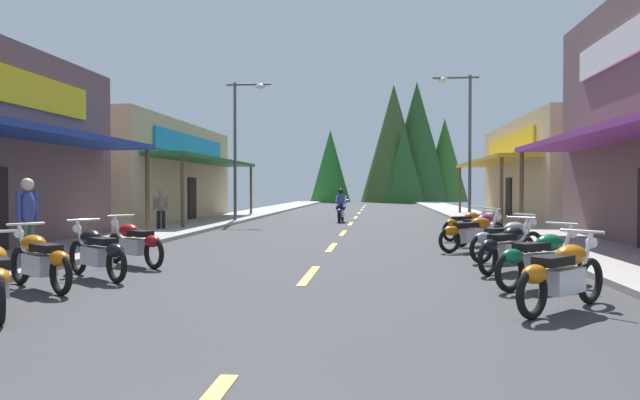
{
  "coord_description": "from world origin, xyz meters",
  "views": [
    {
      "loc": [
        1.27,
        -1.68,
        1.61
      ],
      "look_at": [
        -1.36,
        24.33,
        1.06
      ],
      "focal_mm": 32.97,
      "sensor_mm": 36.0,
      "label": 1
    }
  ],
  "objects_px": {
    "motorcycle_parked_right_3": "(507,239)",
    "motorcycle_parked_right_6": "(467,224)",
    "motorcycle_parked_right_0": "(562,274)",
    "motorcycle_parked_right_5": "(479,228)",
    "motorcycle_parked_right_2": "(508,246)",
    "streetlamp_right": "(463,128)",
    "streetlamp_left": "(241,132)",
    "motorcycle_parked_left_2": "(97,251)",
    "motorcycle_parked_left_3": "(135,242)",
    "pedestrian_by_shop": "(161,208)",
    "rider_cruising_lead": "(341,208)",
    "motorcycle_parked_left_1": "(40,259)",
    "motorcycle_parked_right_4": "(473,232)",
    "pedestrian_browsing": "(28,216)",
    "motorcycle_parked_right_1": "(540,258)"
  },
  "relations": [
    {
      "from": "motorcycle_parked_right_3",
      "to": "motorcycle_parked_right_6",
      "type": "xyz_separation_m",
      "value": [
        -0.09,
        5.21,
        0.0
      ]
    },
    {
      "from": "motorcycle_parked_right_0",
      "to": "motorcycle_parked_right_5",
      "type": "relative_size",
      "value": 0.96
    },
    {
      "from": "motorcycle_parked_right_2",
      "to": "streetlamp_right",
      "type": "bearing_deg",
      "value": 35.13
    },
    {
      "from": "streetlamp_left",
      "to": "motorcycle_parked_right_5",
      "type": "bearing_deg",
      "value": -47.72
    },
    {
      "from": "motorcycle_parked_left_2",
      "to": "motorcycle_parked_left_3",
      "type": "bearing_deg",
      "value": -50.3
    },
    {
      "from": "streetlamp_left",
      "to": "streetlamp_right",
      "type": "height_order",
      "value": "streetlamp_right"
    },
    {
      "from": "motorcycle_parked_left_3",
      "to": "pedestrian_by_shop",
      "type": "xyz_separation_m",
      "value": [
        -2.88,
        9.0,
        0.39
      ]
    },
    {
      "from": "motorcycle_parked_left_2",
      "to": "rider_cruising_lead",
      "type": "height_order",
      "value": "rider_cruising_lead"
    },
    {
      "from": "motorcycle_parked_left_1",
      "to": "rider_cruising_lead",
      "type": "height_order",
      "value": "rider_cruising_lead"
    },
    {
      "from": "motorcycle_parked_right_0",
      "to": "motorcycle_parked_left_3",
      "type": "distance_m",
      "value": 8.26
    },
    {
      "from": "motorcycle_parked_right_4",
      "to": "motorcycle_parked_left_3",
      "type": "distance_m",
      "value": 8.1
    },
    {
      "from": "motorcycle_parked_right_5",
      "to": "pedestrian_by_shop",
      "type": "bearing_deg",
      "value": 118.13
    },
    {
      "from": "streetlamp_left",
      "to": "motorcycle_parked_right_3",
      "type": "distance_m",
      "value": 16.79
    },
    {
      "from": "motorcycle_parked_right_3",
      "to": "motorcycle_parked_left_1",
      "type": "bearing_deg",
      "value": 174.95
    },
    {
      "from": "motorcycle_parked_right_4",
      "to": "pedestrian_by_shop",
      "type": "distance_m",
      "value": 11.67
    },
    {
      "from": "motorcycle_parked_right_4",
      "to": "pedestrian_browsing",
      "type": "bearing_deg",
      "value": 174.72
    },
    {
      "from": "motorcycle_parked_right_2",
      "to": "motorcycle_parked_left_3",
      "type": "bearing_deg",
      "value": 129.21
    },
    {
      "from": "streetlamp_right",
      "to": "pedestrian_by_shop",
      "type": "height_order",
      "value": "streetlamp_right"
    },
    {
      "from": "motorcycle_parked_right_0",
      "to": "rider_cruising_lead",
      "type": "height_order",
      "value": "rider_cruising_lead"
    },
    {
      "from": "motorcycle_parked_right_6",
      "to": "motorcycle_parked_right_4",
      "type": "bearing_deg",
      "value": -135.87
    },
    {
      "from": "motorcycle_parked_right_6",
      "to": "pedestrian_browsing",
      "type": "distance_m",
      "value": 12.09
    },
    {
      "from": "pedestrian_browsing",
      "to": "rider_cruising_lead",
      "type": "bearing_deg",
      "value": -99.77
    },
    {
      "from": "motorcycle_parked_right_5",
      "to": "pedestrian_by_shop",
      "type": "distance_m",
      "value": 11.37
    },
    {
      "from": "motorcycle_parked_left_1",
      "to": "pedestrian_browsing",
      "type": "distance_m",
      "value": 2.61
    },
    {
      "from": "motorcycle_parked_right_4",
      "to": "motorcycle_parked_left_2",
      "type": "bearing_deg",
      "value": -175.26
    },
    {
      "from": "streetlamp_left",
      "to": "motorcycle_parked_right_3",
      "type": "relative_size",
      "value": 3.51
    },
    {
      "from": "streetlamp_right",
      "to": "motorcycle_parked_left_1",
      "type": "distance_m",
      "value": 21.08
    },
    {
      "from": "streetlamp_right",
      "to": "motorcycle_parked_right_3",
      "type": "relative_size",
      "value": 3.65
    },
    {
      "from": "motorcycle_parked_right_0",
      "to": "motorcycle_parked_right_5",
      "type": "height_order",
      "value": "same"
    },
    {
      "from": "motorcycle_parked_right_1",
      "to": "motorcycle_parked_right_2",
      "type": "bearing_deg",
      "value": 56.38
    },
    {
      "from": "motorcycle_parked_left_1",
      "to": "motorcycle_parked_left_3",
      "type": "bearing_deg",
      "value": -59.81
    },
    {
      "from": "motorcycle_parked_right_4",
      "to": "pedestrian_by_shop",
      "type": "relative_size",
      "value": 1.24
    },
    {
      "from": "streetlamp_right",
      "to": "pedestrian_by_shop",
      "type": "distance_m",
      "value": 13.92
    },
    {
      "from": "motorcycle_parked_right_2",
      "to": "motorcycle_parked_right_6",
      "type": "bearing_deg",
      "value": 38.22
    },
    {
      "from": "motorcycle_parked_left_3",
      "to": "motorcycle_parked_left_2",
      "type": "bearing_deg",
      "value": 127.75
    },
    {
      "from": "rider_cruising_lead",
      "to": "motorcycle_parked_right_1",
      "type": "bearing_deg",
      "value": -164.32
    },
    {
      "from": "motorcycle_parked_right_5",
      "to": "motorcycle_parked_left_1",
      "type": "relative_size",
      "value": 0.93
    },
    {
      "from": "streetlamp_left",
      "to": "streetlamp_right",
      "type": "relative_size",
      "value": 0.96
    },
    {
      "from": "motorcycle_parked_right_0",
      "to": "motorcycle_parked_right_6",
      "type": "distance_m",
      "value": 10.39
    },
    {
      "from": "motorcycle_parked_right_1",
      "to": "motorcycle_parked_right_5",
      "type": "distance_m",
      "value": 6.98
    },
    {
      "from": "motorcycle_parked_right_5",
      "to": "streetlamp_right",
      "type": "bearing_deg",
      "value": 42.89
    },
    {
      "from": "motorcycle_parked_right_4",
      "to": "motorcycle_parked_left_1",
      "type": "distance_m",
      "value": 9.9
    },
    {
      "from": "motorcycle_parked_right_0",
      "to": "rider_cruising_lead",
      "type": "distance_m",
      "value": 19.93
    },
    {
      "from": "motorcycle_parked_right_6",
      "to": "motorcycle_parked_left_1",
      "type": "xyz_separation_m",
      "value": [
        -7.96,
        -9.56,
        0.0
      ]
    },
    {
      "from": "motorcycle_parked_left_1",
      "to": "pedestrian_browsing",
      "type": "xyz_separation_m",
      "value": [
        -1.5,
        2.06,
        0.56
      ]
    },
    {
      "from": "streetlamp_left",
      "to": "motorcycle_parked_left_1",
      "type": "relative_size",
      "value": 3.61
    },
    {
      "from": "motorcycle_parked_left_3",
      "to": "rider_cruising_lead",
      "type": "distance_m",
      "value": 16.09
    },
    {
      "from": "streetlamp_right",
      "to": "motorcycle_parked_right_3",
      "type": "distance_m",
      "value": 14.81
    },
    {
      "from": "motorcycle_parked_left_3",
      "to": "streetlamp_right",
      "type": "bearing_deg",
      "value": -82.92
    },
    {
      "from": "pedestrian_browsing",
      "to": "motorcycle_parked_right_1",
      "type": "bearing_deg",
      "value": -179.59
    }
  ]
}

